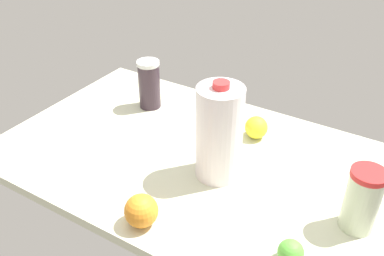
% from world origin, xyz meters
% --- Properties ---
extents(countertop, '(1.20, 0.76, 0.03)m').
position_xyz_m(countertop, '(0.00, 0.00, 0.01)').
color(countertop, beige).
rests_on(countertop, ground).
extents(tumbler_cup, '(0.09, 0.09, 0.17)m').
position_xyz_m(tumbler_cup, '(-0.50, 0.04, 0.12)').
color(tumbler_cup, beige).
rests_on(tumbler_cup, countertop).
extents(shaker_bottle, '(0.08, 0.08, 0.18)m').
position_xyz_m(shaker_bottle, '(0.29, -0.18, 0.12)').
color(shaker_bottle, '#362731').
rests_on(shaker_bottle, countertop).
extents(milk_jug, '(0.13, 0.13, 0.30)m').
position_xyz_m(milk_jug, '(-0.11, 0.04, 0.17)').
color(milk_jug, white).
rests_on(milk_jug, countertop).
extents(lime_near_front, '(0.06, 0.06, 0.06)m').
position_xyz_m(lime_near_front, '(-0.40, 0.23, 0.06)').
color(lime_near_front, '#5CBA3D').
rests_on(lime_near_front, countertop).
extents(orange_loose, '(0.09, 0.09, 0.09)m').
position_xyz_m(orange_loose, '(-0.04, 0.31, 0.07)').
color(orange_loose, orange).
rests_on(orange_loose, countertop).
extents(lemon_beside_bowl, '(0.07, 0.07, 0.07)m').
position_xyz_m(lemon_beside_bowl, '(-0.12, -0.19, 0.07)').
color(lemon_beside_bowl, yellow).
rests_on(lemon_beside_bowl, countertop).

